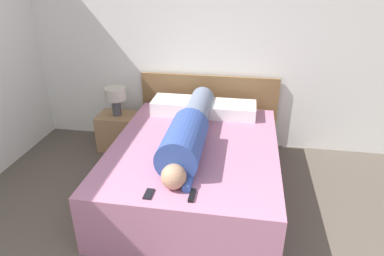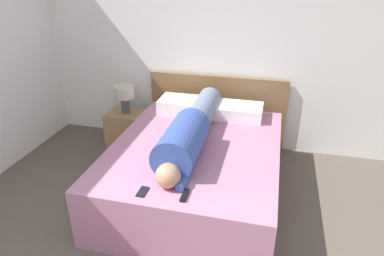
# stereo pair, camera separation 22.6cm
# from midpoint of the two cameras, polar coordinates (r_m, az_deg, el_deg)

# --- Properties ---
(wall_back) EXTENTS (5.56, 0.06, 2.60)m
(wall_back) POSITION_cam_midpoint_polar(r_m,az_deg,el_deg) (4.20, 5.57, 13.93)
(wall_back) COLOR white
(wall_back) RESTS_ON ground_plane
(bed) EXTENTS (1.59, 1.99, 0.56)m
(bed) POSITION_cam_midpoint_polar(r_m,az_deg,el_deg) (3.46, 2.49, -6.94)
(bed) COLOR #B2708E
(bed) RESTS_ON ground_plane
(headboard) EXTENTS (1.71, 0.04, 0.92)m
(headboard) POSITION_cam_midpoint_polar(r_m,az_deg,el_deg) (4.37, 5.58, 2.85)
(headboard) COLOR brown
(headboard) RESTS_ON ground_plane
(nightstand) EXTENTS (0.48, 0.37, 0.45)m
(nightstand) POSITION_cam_midpoint_polar(r_m,az_deg,el_deg) (4.47, -9.30, -0.15)
(nightstand) COLOR #A37A51
(nightstand) RESTS_ON ground_plane
(table_lamp) EXTENTS (0.25, 0.25, 0.35)m
(table_lamp) POSITION_cam_midpoint_polar(r_m,az_deg,el_deg) (4.28, -9.74, 5.50)
(table_lamp) COLOR #4C4C51
(table_lamp) RESTS_ON nightstand
(person_lying) EXTENTS (0.35, 1.77, 0.35)m
(person_lying) POSITION_cam_midpoint_polar(r_m,az_deg,el_deg) (3.25, 1.79, -0.42)
(person_lying) COLOR tan
(person_lying) RESTS_ON bed
(pillow_near_headboard) EXTENTS (0.57, 0.36, 0.16)m
(pillow_near_headboard) POSITION_cam_midpoint_polar(r_m,az_deg,el_deg) (4.03, 0.30, 3.77)
(pillow_near_headboard) COLOR white
(pillow_near_headboard) RESTS_ON bed
(pillow_second) EXTENTS (0.54, 0.36, 0.14)m
(pillow_second) POSITION_cam_midpoint_polar(r_m,az_deg,el_deg) (3.94, 9.33, 2.77)
(pillow_second) COLOR white
(pillow_second) RESTS_ON bed
(tv_remote) EXTENTS (0.04, 0.15, 0.02)m
(tv_remote) POSITION_cam_midpoint_polar(r_m,az_deg,el_deg) (2.62, 1.28, -11.20)
(tv_remote) COLOR black
(tv_remote) RESTS_ON bed
(cell_phone) EXTENTS (0.06, 0.13, 0.01)m
(cell_phone) POSITION_cam_midpoint_polar(r_m,az_deg,el_deg) (2.68, -5.83, -10.57)
(cell_phone) COLOR black
(cell_phone) RESTS_ON bed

